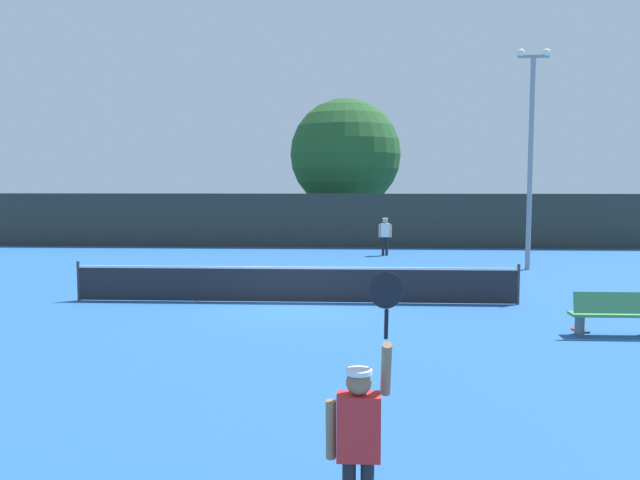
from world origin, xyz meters
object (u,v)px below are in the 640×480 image
player_receiving (385,233)px  parked_car_far (440,222)px  courtside_bench (615,314)px  spare_racket (578,329)px  parked_car_mid (282,221)px  tennis_ball (198,300)px  large_tree (345,154)px  player_serving (360,429)px  light_pole (531,145)px  parked_car_near (204,221)px

player_receiving → parked_car_far: size_ratio=0.39×
courtside_bench → parked_car_far: size_ratio=0.43×
player_receiving → spare_racket: 14.53m
courtside_bench → parked_car_mid: size_ratio=0.41×
player_receiving → tennis_ball: size_ratio=24.10×
large_tree → player_serving: bearing=-89.1°
large_tree → player_receiving: bearing=-77.0°
parked_car_mid → player_serving: bearing=-90.7°
courtside_bench → player_receiving: bearing=105.4°
spare_racket → parked_car_far: size_ratio=0.12×
parked_car_far → player_serving: bearing=-98.7°
tennis_ball → light_pole: size_ratio=0.01×
large_tree → courtside_bench: bearing=-75.5°
large_tree → parked_car_far: 7.72m
parked_car_mid → parked_car_near: bearing=172.8°
tennis_ball → parked_car_mid: parked_car_mid is taller
parked_car_mid → tennis_ball: bearing=-97.5°
parked_car_near → parked_car_far: same height
spare_racket → tennis_ball: bearing=161.8°
tennis_ball → parked_car_mid: 22.66m
player_receiving → tennis_ball: (-5.60, -11.09, -0.97)m
player_serving → spare_racket: (4.84, 8.50, -1.03)m
tennis_ball → parked_car_near: bearing=102.7°
spare_racket → light_pole: bearing=81.1°
parked_car_far → light_pole: bearing=-85.8°
light_pole → player_serving: bearing=-109.2°
large_tree → parked_car_mid: (-3.98, 3.64, -3.95)m
courtside_bench → light_pole: size_ratio=0.23×
spare_racket → parked_car_mid: parked_car_mid is taller
player_receiving → spare_racket: (3.47, -14.08, -0.98)m
player_serving → parked_car_far: (5.26, 33.87, -0.27)m
tennis_ball → parked_car_mid: (-0.21, 22.65, 0.74)m
spare_racket → player_receiving: bearing=103.8°
tennis_ball → light_pole: (10.60, 6.82, 4.50)m
spare_racket → parked_car_mid: (-9.27, 25.63, 0.76)m
light_pole → large_tree: bearing=119.3°
large_tree → light_pole: bearing=-60.7°
player_serving → light_pole: bearing=70.8°
parked_car_far → spare_racket: bearing=-90.8°
parked_car_near → player_receiving: bearing=-39.9°
courtside_bench → parked_car_far: 25.90m
spare_racket → courtside_bench: courtside_bench is taller
tennis_ball → large_tree: 19.94m
tennis_ball → large_tree: size_ratio=0.01×
player_serving → tennis_ball: bearing=110.2°
player_serving → large_tree: size_ratio=0.31×
player_receiving → parked_car_near: (-10.67, 11.48, -0.23)m
spare_racket → large_tree: size_ratio=0.07×
player_receiving → light_pole: (5.01, -4.28, 3.53)m
large_tree → parked_car_far: size_ratio=1.86×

